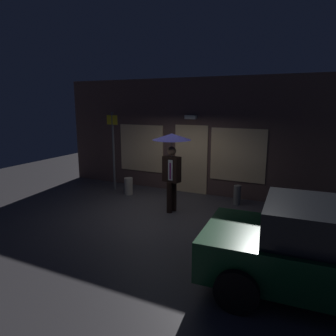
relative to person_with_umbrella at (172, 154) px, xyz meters
name	(u,v)px	position (x,y,z in m)	size (l,w,h in m)	color
ground_plane	(160,213)	(-0.22, -0.26, -1.59)	(18.00, 18.00, 0.00)	#423F44
building_facade	(193,137)	(-0.22, 2.09, 0.22)	(9.46, 0.48, 3.65)	brown
person_with_umbrella	(172,154)	(0.00, 0.00, 0.00)	(1.01, 1.01, 2.11)	black
street_sign_post	(113,147)	(-2.64, 1.09, -0.12)	(0.40, 0.07, 2.59)	#595B60
sidewalk_bollard	(237,195)	(1.45, 1.35, -1.30)	(0.21, 0.21, 0.57)	slate
sidewalk_bollard_2	(129,186)	(-1.92, 0.85, -1.32)	(0.27, 0.27, 0.54)	#B2A899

